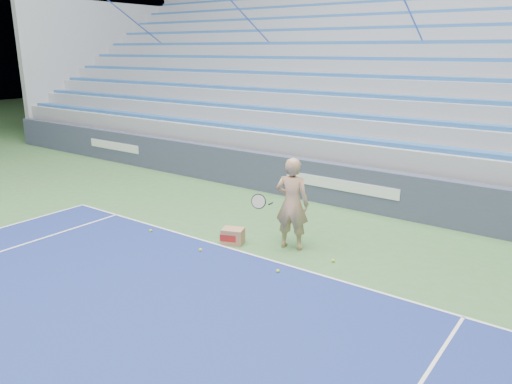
% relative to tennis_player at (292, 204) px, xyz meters
% --- Properties ---
extents(sponsor_barrier, '(30.00, 0.32, 1.10)m').
position_rel_tennis_player_xyz_m(sponsor_barrier, '(-0.48, 3.20, -0.40)').
color(sponsor_barrier, '#383F56').
rests_on(sponsor_barrier, ground).
extents(bleachers, '(31.00, 9.15, 7.30)m').
position_rel_tennis_player_xyz_m(bleachers, '(-0.48, 8.92, 1.40)').
color(bleachers, '#979A9F').
rests_on(bleachers, ground).
extents(tennis_player, '(1.00, 0.92, 1.90)m').
position_rel_tennis_player_xyz_m(tennis_player, '(0.00, 0.00, 0.00)').
color(tennis_player, tan).
rests_on(tennis_player, ground).
extents(ball_box, '(0.53, 0.48, 0.33)m').
position_rel_tennis_player_xyz_m(ball_box, '(-1.11, -0.54, -0.79)').
color(ball_box, '#A1724E').
rests_on(ball_box, ground).
extents(tennis_ball_0, '(0.07, 0.07, 0.07)m').
position_rel_tennis_player_xyz_m(tennis_ball_0, '(0.45, -1.16, -0.92)').
color(tennis_ball_0, '#B9E02D').
rests_on(tennis_ball_0, ground).
extents(tennis_ball_1, '(0.07, 0.07, 0.07)m').
position_rel_tennis_player_xyz_m(tennis_ball_1, '(-3.02, -1.10, -0.92)').
color(tennis_ball_1, '#B9E02D').
rests_on(tennis_ball_1, ground).
extents(tennis_ball_2, '(0.07, 0.07, 0.07)m').
position_rel_tennis_player_xyz_m(tennis_ball_2, '(1.05, -0.14, -0.92)').
color(tennis_ball_2, '#B9E02D').
rests_on(tennis_ball_2, ground).
extents(tennis_ball_3, '(0.07, 0.07, 0.07)m').
position_rel_tennis_player_xyz_m(tennis_ball_3, '(-1.37, -1.26, -0.92)').
color(tennis_ball_3, '#B9E02D').
rests_on(tennis_ball_3, ground).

